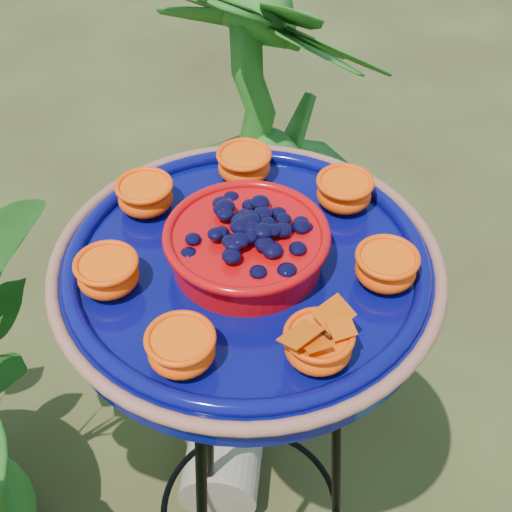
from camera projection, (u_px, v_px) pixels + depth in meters
name	position (u px, v px, depth m)	size (l,w,h in m)	color
tripod_stand	(249.00, 439.00, 1.25)	(0.40, 0.41, 0.99)	black
feeder_dish	(247.00, 263.00, 0.95)	(0.56, 0.56, 0.12)	#070852
driftwood_log	(232.00, 402.00, 1.90)	(0.19, 0.19, 0.57)	gray
shrub_back_right	(266.00, 163.00, 1.92)	(0.61, 0.61, 1.10)	#205516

